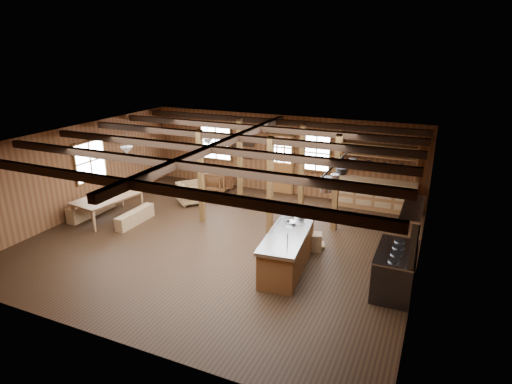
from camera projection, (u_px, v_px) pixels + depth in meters
room at (221, 193)px, 11.26m from camera, size 10.04×9.04×2.84m
ceiling_joists at (223, 144)px, 11.00m from camera, size 9.80×8.82×0.18m
timber_posts at (269, 174)px, 12.86m from camera, size 3.95×2.35×2.80m
back_door at (280, 169)px, 15.28m from camera, size 1.02×0.08×2.15m
window_back_left at (216, 143)px, 16.05m from camera, size 1.32×0.06×1.32m
window_back_right at (316, 153)px, 14.56m from camera, size 1.02×0.06×1.32m
window_left at (90, 161)px, 13.53m from camera, size 0.14×1.24×1.32m
notice_boards at (242, 144)px, 15.61m from camera, size 1.08×0.03×0.90m
back_counter at (375, 191)px, 13.86m from camera, size 2.55×0.60×2.45m
pendant_lamps at (169, 145)px, 12.71m from camera, size 1.86×2.36×0.66m
pot_rack at (339, 172)px, 9.98m from camera, size 0.38×3.00×0.46m
kitchen_island at (287, 250)px, 10.15m from camera, size 1.14×2.58×1.20m
step_stool at (313, 242)px, 11.14m from camera, size 0.60×0.51×0.46m
commercial_range at (398, 264)px, 9.15m from camera, size 0.83×1.61×1.99m
dining_table at (110, 208)px, 13.11m from camera, size 1.42×2.17×0.71m
bench_wall at (91, 208)px, 13.43m from camera, size 0.33×1.75×0.48m
bench_aisle at (135, 217)px, 12.79m from camera, size 0.28×1.49×0.41m
armchair_a at (218, 180)px, 15.68m from camera, size 0.93×0.95×0.76m
armchair_b at (221, 182)px, 15.70m from camera, size 0.85×0.86×0.62m
armchair_c at (191, 193)px, 14.36m from camera, size 1.12×1.12×0.73m
counter_pot at (299, 214)px, 10.85m from camera, size 0.27×0.27×0.16m
bowl at (291, 223)px, 10.46m from camera, size 0.29×0.29×0.06m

